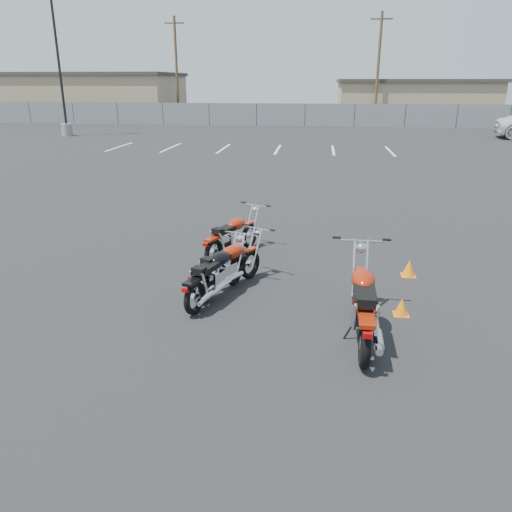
# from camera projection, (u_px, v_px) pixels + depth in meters

# --- Properties ---
(ground) EXTENTS (120.00, 120.00, 0.00)m
(ground) POSITION_uv_depth(u_px,v_px,m) (240.00, 304.00, 8.35)
(ground) COLOR black
(ground) RESTS_ON ground
(motorcycle_front_red) EXTENTS (1.18, 1.91, 0.96)m
(motorcycle_front_red) POSITION_uv_depth(u_px,v_px,m) (232.00, 237.00, 10.47)
(motorcycle_front_red) COLOR black
(motorcycle_front_red) RESTS_ON ground
(motorcycle_second_black) EXTENTS (1.02, 1.93, 0.96)m
(motorcycle_second_black) POSITION_uv_depth(u_px,v_px,m) (216.00, 275.00, 8.41)
(motorcycle_second_black) COLOR black
(motorcycle_second_black) RESTS_ON ground
(motorcycle_third_red) EXTENTS (1.29, 1.86, 0.96)m
(motorcycle_third_red) POSITION_uv_depth(u_px,v_px,m) (227.00, 267.00, 8.78)
(motorcycle_third_red) COLOR black
(motorcycle_third_red) RESTS_ON ground
(motorcycle_rear_red) EXTENTS (0.92, 2.39, 1.17)m
(motorcycle_rear_red) POSITION_uv_depth(u_px,v_px,m) (363.00, 303.00, 7.10)
(motorcycle_rear_red) COLOR black
(motorcycle_rear_red) RESTS_ON ground
(training_cone_near) EXTENTS (0.27, 0.27, 0.32)m
(training_cone_near) POSITION_uv_depth(u_px,v_px,m) (409.00, 268.00, 9.49)
(training_cone_near) COLOR orange
(training_cone_near) RESTS_ON ground
(training_cone_far) EXTENTS (0.24, 0.24, 0.29)m
(training_cone_far) POSITION_uv_depth(u_px,v_px,m) (402.00, 307.00, 7.91)
(training_cone_far) COLOR orange
(training_cone_far) RESTS_ON ground
(light_pole_west) EXTENTS (0.80, 0.70, 9.93)m
(light_pole_west) POSITION_uv_depth(u_px,v_px,m) (63.00, 96.00, 33.04)
(light_pole_west) COLOR gray
(light_pole_west) RESTS_ON ground
(chainlink_fence) EXTENTS (80.06, 0.06, 1.80)m
(chainlink_fence) POSITION_uv_depth(u_px,v_px,m) (305.00, 115.00, 40.82)
(chainlink_fence) COLOR slate
(chainlink_fence) RESTS_ON ground
(tan_building_west) EXTENTS (18.40, 10.40, 4.30)m
(tan_building_west) POSITION_uv_depth(u_px,v_px,m) (85.00, 96.00, 49.49)
(tan_building_west) COLOR tan
(tan_building_west) RESTS_ON ground
(tan_building_east) EXTENTS (14.40, 9.40, 3.70)m
(tan_building_east) POSITION_uv_depth(u_px,v_px,m) (413.00, 99.00, 47.77)
(tan_building_east) COLOR tan
(tan_building_east) RESTS_ON ground
(utility_pole_b) EXTENTS (1.80, 0.24, 9.00)m
(utility_pole_b) POSITION_uv_depth(u_px,v_px,m) (177.00, 68.00, 45.63)
(utility_pole_b) COLOR #4E3724
(utility_pole_b) RESTS_ON ground
(utility_pole_c) EXTENTS (1.80, 0.24, 9.00)m
(utility_pole_c) POSITION_uv_depth(u_px,v_px,m) (378.00, 67.00, 42.61)
(utility_pole_c) COLOR #4E3724
(utility_pole_c) RESTS_ON ground
(parking_line_stripes) EXTENTS (15.12, 4.00, 0.01)m
(parking_line_stripes) POSITION_uv_depth(u_px,v_px,m) (250.00, 149.00, 27.36)
(parking_line_stripes) COLOR silver
(parking_line_stripes) RESTS_ON ground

